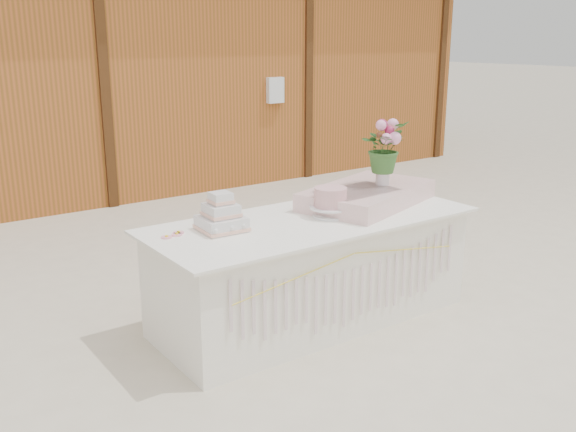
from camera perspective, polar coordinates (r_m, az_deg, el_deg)
name	(u,v)px	position (r m, az deg, el deg)	size (l,w,h in m)	color
ground	(311,318)	(4.82, 2.10, -9.07)	(80.00, 80.00, 0.00)	beige
barn	(52,62)	(9.83, -20.27, 12.76)	(12.60, 4.60, 3.30)	#A14E21
cake_table	(312,269)	(4.66, 2.19, -4.76)	(2.40, 1.00, 0.77)	white
wedding_cake	(221,218)	(4.27, -5.95, -0.15)	(0.30, 0.30, 0.26)	silver
pink_cake_stand	(330,201)	(4.57, 3.79, 1.38)	(0.30, 0.30, 0.21)	white
satin_runner	(367,195)	(4.97, 7.08, 1.85)	(1.09, 0.63, 0.14)	#F6C6C6
flower_vase	(383,175)	(5.02, 8.40, 3.60)	(0.11, 0.11, 0.14)	silver
bouquet	(384,141)	(4.97, 8.52, 6.63)	(0.35, 0.31, 0.39)	#2F5D25
loose_flowers	(183,239)	(4.12, -9.35, -2.02)	(0.14, 0.35, 0.02)	pink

